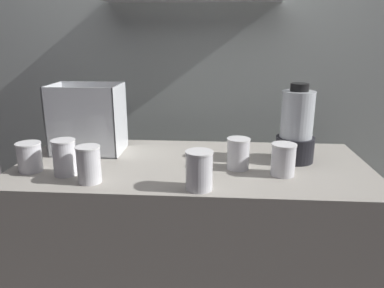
% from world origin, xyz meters
% --- Properties ---
extents(counter, '(1.40, 0.64, 0.90)m').
position_xyz_m(counter, '(0.00, 0.00, 0.45)').
color(counter, '#9E998E').
rests_on(counter, ground_plane).
extents(back_wall_unit, '(2.60, 0.24, 2.50)m').
position_xyz_m(back_wall_unit, '(-0.00, 0.77, 1.26)').
color(back_wall_unit, silver).
rests_on(back_wall_unit, ground_plane).
extents(carrot_display_bin, '(0.30, 0.20, 0.30)m').
position_xyz_m(carrot_display_bin, '(-0.46, 0.13, 0.99)').
color(carrot_display_bin, white).
rests_on(carrot_display_bin, counter).
extents(blender_pitcher, '(0.15, 0.15, 0.32)m').
position_xyz_m(blender_pitcher, '(0.41, 0.06, 1.03)').
color(blender_pitcher, black).
rests_on(blender_pitcher, counter).
extents(juice_cup_pomegranate_far_left, '(0.09, 0.09, 0.11)m').
position_xyz_m(juice_cup_pomegranate_far_left, '(-0.60, -0.13, 0.95)').
color(juice_cup_pomegranate_far_left, white).
rests_on(juice_cup_pomegranate_far_left, counter).
extents(juice_cup_pomegranate_left, '(0.09, 0.09, 0.13)m').
position_xyz_m(juice_cup_pomegranate_left, '(-0.45, -0.16, 0.96)').
color(juice_cup_pomegranate_left, white).
rests_on(juice_cup_pomegranate_left, counter).
extents(juice_cup_beet_middle, '(0.08, 0.08, 0.13)m').
position_xyz_m(juice_cup_beet_middle, '(-0.34, -0.22, 0.96)').
color(juice_cup_beet_middle, white).
rests_on(juice_cup_beet_middle, counter).
extents(juice_cup_pomegranate_right, '(0.09, 0.09, 0.13)m').
position_xyz_m(juice_cup_pomegranate_right, '(0.04, -0.26, 0.96)').
color(juice_cup_pomegranate_right, white).
rests_on(juice_cup_pomegranate_right, counter).
extents(juice_cup_mango_far_right, '(0.09, 0.09, 0.12)m').
position_xyz_m(juice_cup_mango_far_right, '(0.18, -0.05, 0.95)').
color(juice_cup_mango_far_right, white).
rests_on(juice_cup_mango_far_right, counter).
extents(juice_cup_pomegranate_rightmost, '(0.09, 0.09, 0.12)m').
position_xyz_m(juice_cup_pomegranate_rightmost, '(0.34, -0.10, 0.95)').
color(juice_cup_pomegranate_rightmost, white).
rests_on(juice_cup_pomegranate_rightmost, counter).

